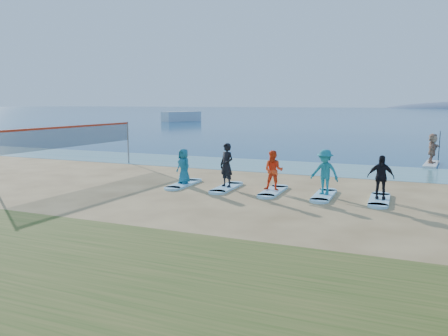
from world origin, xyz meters
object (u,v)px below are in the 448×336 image
at_px(paddleboard, 431,164).
at_px(surfboard_4, 379,200).
at_px(student_3, 325,172).
at_px(student_4, 381,177).
at_px(boat_offshore_a, 181,121).
at_px(student_2, 273,171).
at_px(surfboard_3, 324,195).
at_px(student_1, 227,165).
at_px(paddleboarder, 432,148).
at_px(surfboard_1, 227,188).
at_px(surfboard_2, 273,191).
at_px(volleyball_net, 72,137).
at_px(surfboard_0, 184,184).
at_px(student_0, 184,166).

height_order(paddleboard, surfboard_4, paddleboard).
relative_size(paddleboard, student_3, 1.70).
bearing_deg(student_4, surfboard_4, 0.00).
height_order(boat_offshore_a, surfboard_4, boat_offshore_a).
height_order(student_2, surfboard_3, student_2).
distance_m(boat_offshore_a, student_2, 68.44).
height_order(student_1, student_3, student_1).
bearing_deg(paddleboard, surfboard_4, -94.37).
xyz_separation_m(paddleboarder, surfboard_1, (-8.46, -11.16, -0.95)).
distance_m(surfboard_1, surfboard_2, 2.06).
bearing_deg(volleyball_net, student_1, -4.14).
bearing_deg(surfboard_1, boat_offshore_a, 119.58).
bearing_deg(paddleboard, student_2, -112.61).
height_order(surfboard_1, surfboard_3, same).
distance_m(paddleboarder, surfboard_0, 15.36).
relative_size(student_0, student_1, 0.83).
bearing_deg(surfboard_1, paddleboarder, 52.82).
relative_size(paddleboard, boat_offshore_a, 0.38).
bearing_deg(surfboard_0, student_0, 0.00).
height_order(surfboard_1, student_1, student_1).
relative_size(paddleboarder, surfboard_4, 0.79).
bearing_deg(surfboard_0, student_3, 0.00).
height_order(student_1, student_2, student_1).
distance_m(surfboard_0, surfboard_2, 4.11).
height_order(surfboard_1, student_2, student_2).
relative_size(boat_offshore_a, surfboard_3, 3.62).
distance_m(paddleboard, student_1, 14.04).
relative_size(paddleboard, student_1, 1.62).
bearing_deg(surfboard_3, student_3, 0.00).
relative_size(volleyball_net, surfboard_0, 4.12).
xyz_separation_m(volleyball_net, student_1, (8.79, -0.64, -0.89)).
height_order(surfboard_0, student_2, student_2).
relative_size(paddleboard, surfboard_0, 1.36).
height_order(student_1, surfboard_2, student_1).
xyz_separation_m(volleyball_net, surfboard_0, (6.73, -0.64, -1.86)).
xyz_separation_m(surfboard_2, surfboard_3, (2.06, 0.00, 0.00)).
xyz_separation_m(volleyball_net, surfboard_3, (12.90, -0.64, -1.86)).
xyz_separation_m(student_0, surfboard_2, (4.11, 0.00, -0.82)).
height_order(surfboard_0, student_1, student_1).
relative_size(volleyball_net, student_4, 5.55).
bearing_deg(boat_offshore_a, volleyball_net, -43.46).
bearing_deg(student_2, boat_offshore_a, 116.81).
distance_m(student_1, surfboard_2, 2.27).
relative_size(paddleboard, student_2, 1.84).
relative_size(volleyball_net, surfboard_3, 4.12).
xyz_separation_m(boat_offshore_a, student_1, (33.27, -58.61, 1.02)).
height_order(surfboard_0, student_3, student_3).
bearing_deg(paddleboard, student_4, -94.37).
relative_size(surfboard_0, student_3, 1.25).
bearing_deg(surfboard_2, surfboard_3, 0.00).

